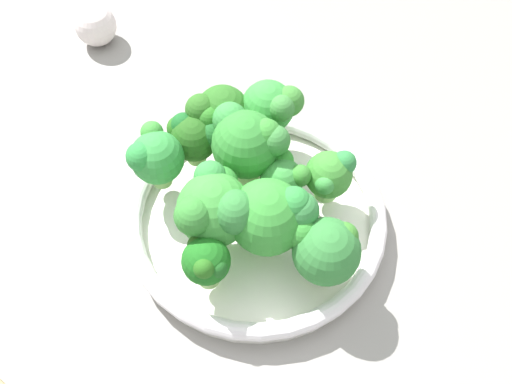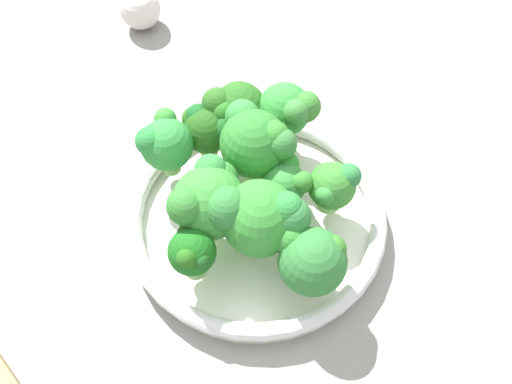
% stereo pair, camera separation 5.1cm
% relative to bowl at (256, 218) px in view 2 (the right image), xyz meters
% --- Properties ---
extents(ground_plane, '(1.30, 1.30, 0.03)m').
position_rel_bowl_xyz_m(ground_plane, '(-0.03, 0.02, -0.03)').
color(ground_plane, gray).
extents(bowl, '(0.25, 0.25, 0.03)m').
position_rel_bowl_xyz_m(bowl, '(0.00, 0.00, 0.00)').
color(bowl, white).
rests_on(bowl, ground_plane).
extents(broccoli_floret_0, '(0.09, 0.07, 0.08)m').
position_rel_bowl_xyz_m(broccoli_floret_0, '(-0.02, 0.03, 0.06)').
color(broccoli_floret_0, '#86CE60').
rests_on(broccoli_floret_0, bowl).
extents(broccoli_floret_1, '(0.06, 0.05, 0.05)m').
position_rel_bowl_xyz_m(broccoli_floret_1, '(0.07, -0.05, 0.05)').
color(broccoli_floret_1, '#88B45B').
rests_on(broccoli_floret_1, bowl).
extents(broccoli_floret_2, '(0.05, 0.05, 0.06)m').
position_rel_bowl_xyz_m(broccoli_floret_2, '(0.10, -0.02, 0.05)').
color(broccoli_floret_2, '#8ABF66').
rests_on(broccoli_floret_2, bowl).
extents(broccoli_floret_3, '(0.05, 0.05, 0.05)m').
position_rel_bowl_xyz_m(broccoli_floret_3, '(-0.06, -0.03, 0.05)').
color(broccoli_floret_3, '#95D771').
rests_on(broccoli_floret_3, bowl).
extents(broccoli_floret_4, '(0.05, 0.05, 0.05)m').
position_rel_bowl_xyz_m(broccoli_floret_4, '(-0.02, -0.02, 0.04)').
color(broccoli_floret_4, '#87BE58').
rests_on(broccoli_floret_4, bowl).
extents(broccoli_floret_5, '(0.06, 0.06, 0.06)m').
position_rel_bowl_xyz_m(broccoli_floret_5, '(-0.07, 0.05, 0.05)').
color(broccoli_floret_5, '#9CC76A').
rests_on(broccoli_floret_5, bowl).
extents(broccoli_floret_6, '(0.06, 0.07, 0.08)m').
position_rel_bowl_xyz_m(broccoli_floret_6, '(0.03, 0.03, 0.06)').
color(broccoli_floret_6, '#85CF69').
rests_on(broccoli_floret_6, bowl).
extents(broccoli_floret_7, '(0.04, 0.04, 0.06)m').
position_rel_bowl_xyz_m(broccoli_floret_7, '(0.03, 0.08, 0.05)').
color(broccoli_floret_7, '#84B15E').
rests_on(broccoli_floret_7, bowl).
extents(broccoli_floret_8, '(0.06, 0.05, 0.07)m').
position_rel_bowl_xyz_m(broccoli_floret_8, '(-0.00, -0.09, 0.06)').
color(broccoli_floret_8, '#83C25D').
rests_on(broccoli_floret_8, bowl).
extents(broccoli_floret_9, '(0.07, 0.07, 0.08)m').
position_rel_bowl_xyz_m(broccoli_floret_9, '(0.01, -0.04, 0.06)').
color(broccoli_floret_9, '#94C870').
rests_on(broccoli_floret_9, bowl).
extents(broccoli_floret_10, '(0.06, 0.06, 0.07)m').
position_rel_bowl_xyz_m(broccoli_floret_10, '(0.05, -0.08, 0.05)').
color(broccoli_floret_10, '#86B35E').
rests_on(broccoli_floret_10, bowl).
extents(garlic_bulb, '(0.05, 0.05, 0.05)m').
position_rel_bowl_xyz_m(garlic_bulb, '(0.23, -0.23, 0.01)').
color(garlic_bulb, white).
rests_on(garlic_bulb, ground_plane).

